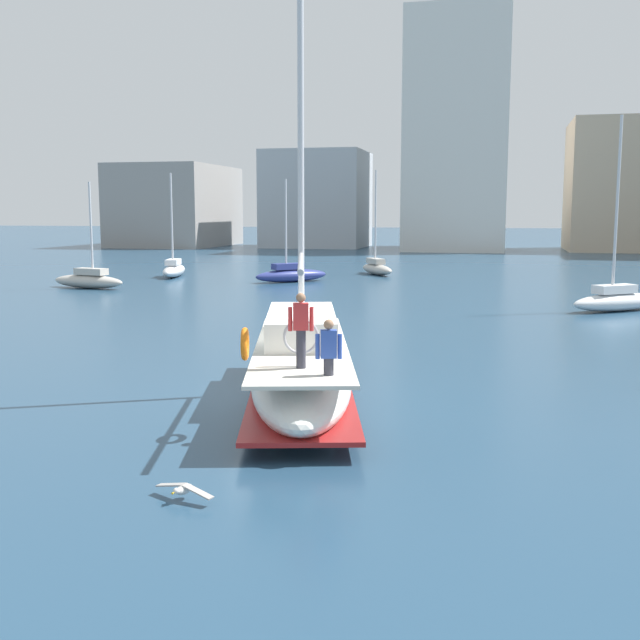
{
  "coord_description": "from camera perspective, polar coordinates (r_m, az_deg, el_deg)",
  "views": [
    {
      "loc": [
        5.51,
        -18.92,
        4.72
      ],
      "look_at": [
        0.83,
        1.01,
        1.8
      ],
      "focal_mm": 43.15,
      "sensor_mm": 36.0,
      "label": 1
    }
  ],
  "objects": [
    {
      "name": "waterfront_buildings",
      "position": [
        96.56,
        13.82,
        11.18
      ],
      "size": [
        86.09,
        20.68,
        27.34
      ],
      "color": "gray",
      "rests_on": "ground"
    },
    {
      "name": "moored_sloop_near",
      "position": [
        51.33,
        -2.17,
        3.44
      ],
      "size": [
        4.68,
        4.56,
        6.77
      ],
      "color": "navy",
      "rests_on": "ground"
    },
    {
      "name": "moored_cutter_right",
      "position": [
        56.39,
        -10.78,
        3.75
      ],
      "size": [
        2.53,
        5.57,
        7.35
      ],
      "color": "silver",
      "rests_on": "ground"
    },
    {
      "name": "moored_ketch_distant",
      "position": [
        49.22,
        -16.79,
        2.89
      ],
      "size": [
        5.31,
        2.23,
        6.44
      ],
      "color": "#B7B2A8",
      "rests_on": "ground"
    },
    {
      "name": "seagull",
      "position": [
        13.08,
        -10.09,
        -12.25
      ],
      "size": [
        1.14,
        0.53,
        0.17
      ],
      "color": "silver",
      "rests_on": "ground"
    },
    {
      "name": "main_sailboat",
      "position": [
        19.0,
        -1.39,
        -3.48
      ],
      "size": [
        4.72,
        9.9,
        12.0
      ],
      "color": "white",
      "rests_on": "ground"
    },
    {
      "name": "moored_cutter_left",
      "position": [
        39.0,
        21.22,
        1.49
      ],
      "size": [
        4.99,
        4.21,
        9.06
      ],
      "color": "silver",
      "rests_on": "ground"
    },
    {
      "name": "ground_plane",
      "position": [
        20.26,
        -2.96,
        -5.36
      ],
      "size": [
        400.0,
        400.0,
        0.0
      ],
      "primitive_type": "plane",
      "color": "navy"
    },
    {
      "name": "moored_sloop_far",
      "position": [
        57.44,
        4.23,
        3.92
      ],
      "size": [
        3.54,
        4.78,
        7.69
      ],
      "color": "#B7B2A8",
      "rests_on": "ground"
    }
  ]
}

